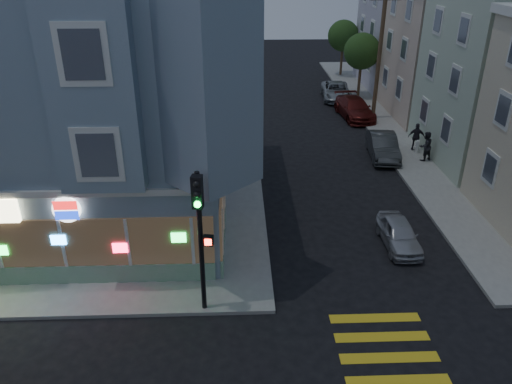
{
  "coord_description": "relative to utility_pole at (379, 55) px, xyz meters",
  "views": [
    {
      "loc": [
        1.77,
        -12.03,
        11.85
      ],
      "look_at": [
        2.45,
        5.94,
        2.95
      ],
      "focal_mm": 35.0,
      "sensor_mm": 36.0,
      "label": 1
    }
  ],
  "objects": [
    {
      "name": "sidewalk_nw",
      "position": [
        -25.5,
        -1.0,
        -4.72
      ],
      "size": [
        33.0,
        42.0,
        0.15
      ],
      "primitive_type": "cube",
      "color": "gray",
      "rests_on": "ground"
    },
    {
      "name": "street_tree_near",
      "position": [
        0.2,
        6.0,
        -0.86
      ],
      "size": [
        3.0,
        3.0,
        5.3
      ],
      "color": "#4C3826",
      "rests_on": "sidewalk_ne"
    },
    {
      "name": "fire_hydrant",
      "position": [
        1.0,
        -7.17,
        -4.21
      ],
      "size": [
        0.48,
        0.28,
        0.83
      ],
      "color": "silver",
      "rests_on": "sidewalk_ne"
    },
    {
      "name": "row_house_d",
      "position": [
        7.5,
        10.0,
        0.6
      ],
      "size": [
        12.0,
        8.6,
        10.5
      ],
      "primitive_type": "cube",
      "color": "#AEA7B8",
      "rests_on": "sidewalk_ne"
    },
    {
      "name": "pedestrian_a",
      "position": [
        1.0,
        -8.43,
        -3.75
      ],
      "size": [
        1.07,
        0.96,
        1.8
      ],
      "primitive_type": "imported",
      "rotation": [
        0.0,
        0.0,
        3.53
      ],
      "color": "black",
      "rests_on": "sidewalk_ne"
    },
    {
      "name": "ground",
      "position": [
        -12.0,
        -24.0,
        -4.8
      ],
      "size": [
        120.0,
        120.0,
        0.0
      ],
      "primitive_type": "plane",
      "color": "black",
      "rests_on": "ground"
    },
    {
      "name": "parked_car_c",
      "position": [
        -1.34,
        0.45,
        -4.05
      ],
      "size": [
        2.64,
        5.35,
        1.49
      ],
      "primitive_type": "imported",
      "rotation": [
        0.0,
        0.0,
        0.11
      ],
      "color": "#591714",
      "rests_on": "ground"
    },
    {
      "name": "parked_car_d",
      "position": [
        -1.8,
        5.65,
        -4.1
      ],
      "size": [
        2.67,
        5.17,
        1.4
      ],
      "primitive_type": "imported",
      "rotation": [
        0.0,
        0.0,
        -0.07
      ],
      "color": "#969DA0",
      "rests_on": "ground"
    },
    {
      "name": "row_house_c",
      "position": [
        7.5,
        1.0,
        -0.15
      ],
      "size": [
        12.0,
        8.6,
        9.0
      ],
      "primitive_type": "cube",
      "color": "#C9B19C",
      "rests_on": "sidewalk_ne"
    },
    {
      "name": "parked_car_b",
      "position": [
        -1.3,
        -7.49,
        -4.07
      ],
      "size": [
        1.96,
        4.56,
        1.46
      ],
      "primitive_type": "imported",
      "rotation": [
        0.0,
        0.0,
        -0.1
      ],
      "color": "#373A3C",
      "rests_on": "ground"
    },
    {
      "name": "pedestrian_b",
      "position": [
        1.0,
        -6.76,
        -3.77
      ],
      "size": [
        1.11,
        0.67,
        1.76
      ],
      "primitive_type": "imported",
      "rotation": [
        0.0,
        0.0,
        2.89
      ],
      "color": "#28242C",
      "rests_on": "sidewalk_ne"
    },
    {
      "name": "parked_car_a",
      "position": [
        -3.29,
        -17.63,
        -4.21
      ],
      "size": [
        1.4,
        3.44,
        1.17
      ],
      "primitive_type": "imported",
      "rotation": [
        0.0,
        0.0,
        0.0
      ],
      "color": "#B0B2B8",
      "rests_on": "ground"
    },
    {
      "name": "street_tree_far",
      "position": [
        0.2,
        14.0,
        -0.86
      ],
      "size": [
        3.0,
        3.0,
        5.3
      ],
      "color": "#4C3826",
      "rests_on": "sidewalk_ne"
    },
    {
      "name": "corner_building",
      "position": [
        -18.0,
        -13.02,
        1.02
      ],
      "size": [
        14.6,
        14.6,
        11.4
      ],
      "color": "slate",
      "rests_on": "sidewalk_nw"
    },
    {
      "name": "utility_pole",
      "position": [
        0.0,
        0.0,
        0.0
      ],
      "size": [
        2.2,
        0.3,
        9.0
      ],
      "color": "#4C3826",
      "rests_on": "sidewalk_ne"
    },
    {
      "name": "traffic_signal",
      "position": [
        -11.52,
        -21.83,
        -1.03
      ],
      "size": [
        0.65,
        0.6,
        5.34
      ],
      "rotation": [
        0.0,
        0.0,
        -0.17
      ],
      "color": "black",
      "rests_on": "sidewalk_nw"
    }
  ]
}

